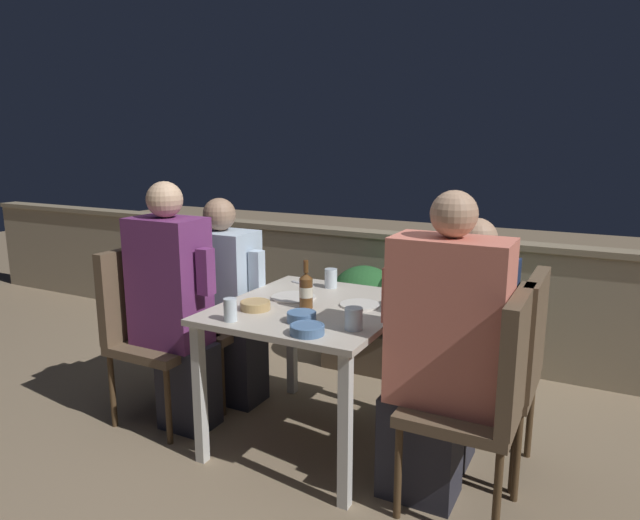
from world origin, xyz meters
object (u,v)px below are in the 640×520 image
at_px(person_purple_stripe, 175,306).
at_px(beer_bottle, 306,290).
at_px(person_coral_top, 440,353).
at_px(chair_right_far, 509,358).
at_px(chair_left_near, 147,319).
at_px(chair_right_near, 489,386).
at_px(person_navy_jumper, 463,343).
at_px(person_blue_shirt, 227,301).
at_px(chair_left_far, 199,303).

xyz_separation_m(person_purple_stripe, beer_bottle, (0.73, 0.13, 0.15)).
bearing_deg(person_coral_top, person_purple_stripe, 179.38).
height_order(person_coral_top, beer_bottle, person_coral_top).
bearing_deg(chair_right_far, person_purple_stripe, -168.86).
height_order(chair_left_near, chair_right_far, same).
xyz_separation_m(chair_left_near, chair_right_near, (1.87, -0.02, 0.00)).
bearing_deg(person_navy_jumper, person_purple_stripe, -167.29).
relative_size(chair_right_far, person_navy_jumper, 0.80).
bearing_deg(beer_bottle, person_blue_shirt, 159.70).
xyz_separation_m(chair_right_near, person_navy_jumper, (-0.19, 0.35, 0.04)).
xyz_separation_m(chair_right_near, person_coral_top, (-0.21, -0.00, 0.11)).
xyz_separation_m(chair_left_near, person_purple_stripe, (0.21, -0.00, 0.10)).
bearing_deg(person_purple_stripe, chair_right_near, -0.54).
relative_size(chair_right_near, chair_right_far, 1.00).
height_order(person_coral_top, chair_right_far, person_coral_top).
bearing_deg(person_blue_shirt, chair_right_near, -13.95).
height_order(person_purple_stripe, person_blue_shirt, person_purple_stripe).
bearing_deg(beer_bottle, person_purple_stripe, -169.61).
height_order(chair_right_far, person_navy_jumper, person_navy_jumper).
bearing_deg(beer_bottle, chair_right_far, 11.72).
bearing_deg(person_purple_stripe, person_blue_shirt, 81.31).
bearing_deg(person_navy_jumper, beer_bottle, -165.03).
relative_size(person_blue_shirt, person_coral_top, 0.90).
xyz_separation_m(chair_right_near, chair_right_far, (0.02, 0.35, 0.00)).
bearing_deg(person_coral_top, chair_left_near, 179.46).
height_order(chair_right_near, person_navy_jumper, person_navy_jumper).
height_order(person_purple_stripe, beer_bottle, person_purple_stripe).
height_order(chair_left_near, chair_right_near, same).
relative_size(person_purple_stripe, beer_bottle, 5.57).
height_order(person_purple_stripe, chair_right_far, person_purple_stripe).
height_order(person_blue_shirt, person_coral_top, person_coral_top).
relative_size(chair_left_far, beer_bottle, 4.03).
bearing_deg(person_purple_stripe, chair_left_far, 111.97).
bearing_deg(chair_right_near, beer_bottle, 170.87).
distance_m(chair_left_near, chair_right_near, 1.87).
xyz_separation_m(person_purple_stripe, person_navy_jumper, (1.47, 0.33, -0.07)).
xyz_separation_m(chair_left_near, person_blue_shirt, (0.27, 0.38, 0.04)).
bearing_deg(chair_left_far, person_navy_jumper, -1.81).
bearing_deg(person_purple_stripe, beer_bottle, 10.39).
relative_size(chair_left_near, chair_left_far, 1.00).
distance_m(chair_left_near, person_coral_top, 1.67).
bearing_deg(chair_left_far, person_purple_stripe, -68.03).
xyz_separation_m(person_purple_stripe, person_coral_top, (1.46, -0.02, 0.00)).
bearing_deg(chair_right_far, person_coral_top, -123.29).
relative_size(chair_right_near, person_coral_top, 0.71).
relative_size(chair_left_far, person_blue_shirt, 0.79).
relative_size(person_blue_shirt, chair_right_far, 1.26).
xyz_separation_m(chair_left_near, beer_bottle, (0.94, 0.13, 0.25)).
bearing_deg(person_coral_top, chair_right_far, 56.71).
xyz_separation_m(person_coral_top, person_navy_jumper, (0.01, 0.35, -0.07)).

